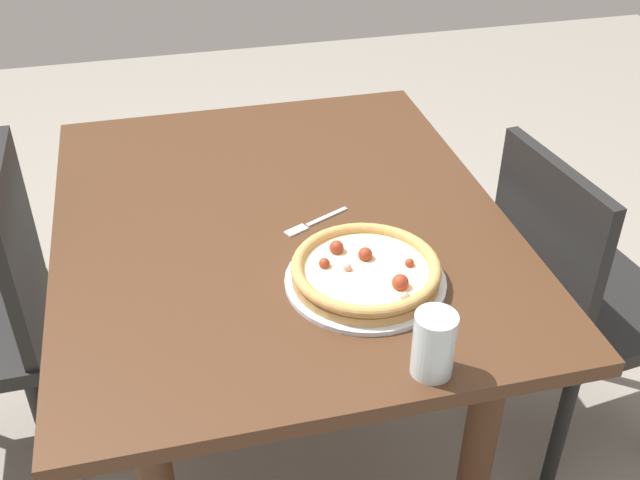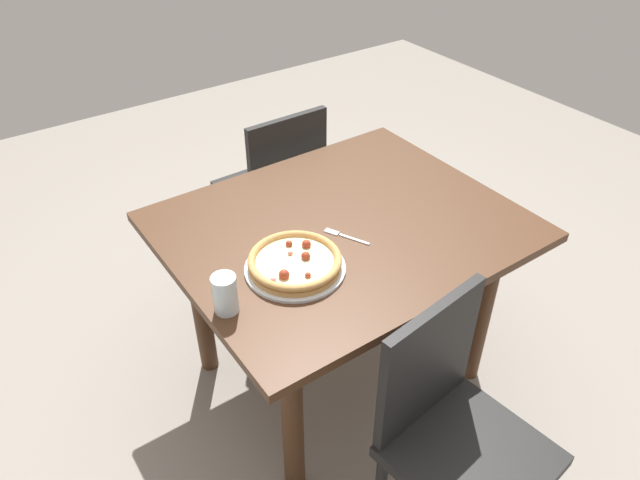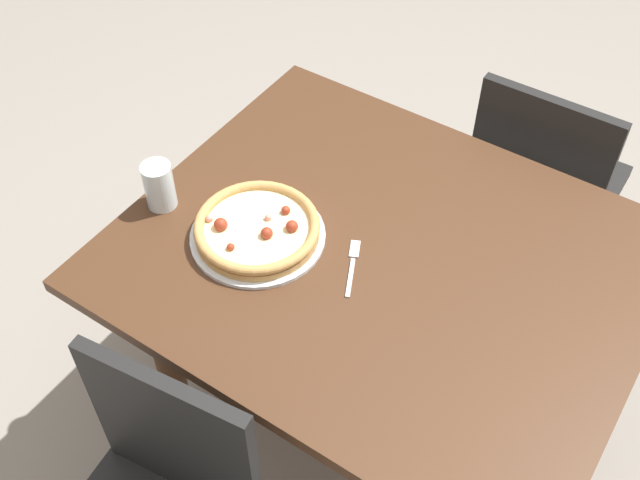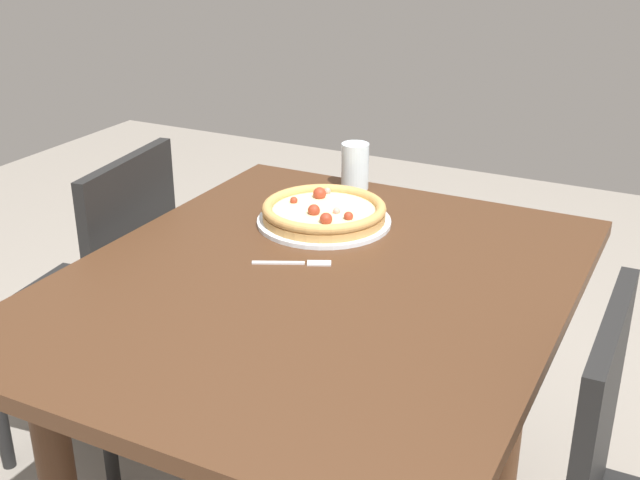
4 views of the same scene
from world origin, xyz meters
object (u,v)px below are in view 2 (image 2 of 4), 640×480
chair_near (454,431)px  pizza (295,262)px  chair_far (276,188)px  dining_table (342,250)px  plate (295,268)px  drinking_glass (225,294)px  fork (343,236)px

chair_near → pizza: bearing=-82.8°
chair_near → pizza: 0.67m
chair_near → chair_far: size_ratio=1.00×
dining_table → plate: 0.32m
chair_far → drinking_glass: bearing=-128.7°
dining_table → pizza: pizza is taller
plate → pizza: size_ratio=1.08×
plate → drinking_glass: (-0.26, -0.04, 0.05)m
plate → dining_table: bearing=23.3°
fork → drinking_glass: drinking_glass is taller
chair_far → pizza: size_ratio=3.01×
pizza → plate: bearing=82.5°
dining_table → chair_near: bearing=-99.9°
dining_table → pizza: 0.33m
chair_far → fork: 0.83m
chair_far → fork: (-0.19, -0.76, 0.27)m
dining_table → drinking_glass: size_ratio=9.76×
chair_far → plate: 0.95m
fork → pizza: bearing=78.0°
pizza → drinking_glass: bearing=-171.4°
chair_near → pizza: size_ratio=3.01×
dining_table → fork: size_ratio=7.50×
pizza → drinking_glass: (-0.26, -0.04, 0.03)m
dining_table → plate: (-0.27, -0.12, 0.12)m
plate → drinking_glass: size_ratio=2.62×
chair_near → dining_table: bearing=-106.8°
dining_table → pizza: bearing=-156.7°
chair_far → chair_near: bearing=-101.3°
chair_far → pizza: bearing=-117.5°
pizza → fork: pizza is taller
pizza → chair_near: bearing=-75.8°
chair_far → plate: size_ratio=2.79×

